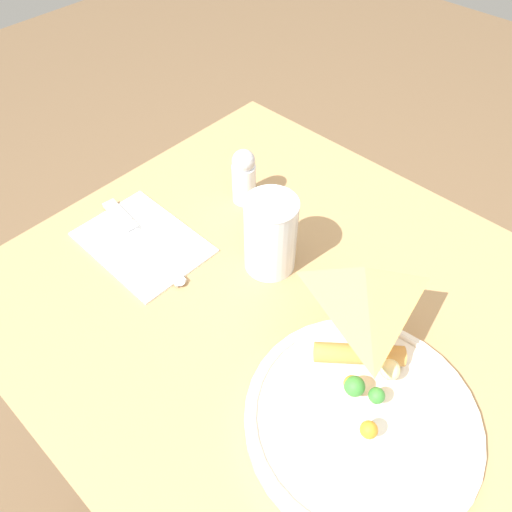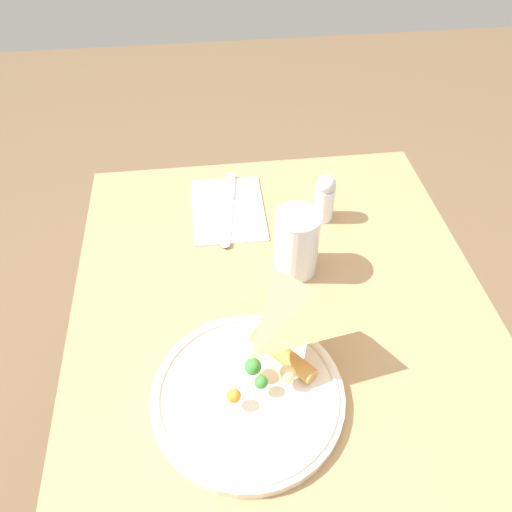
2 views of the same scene
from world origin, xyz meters
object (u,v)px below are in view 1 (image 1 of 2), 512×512
(dining_table, at_px, (332,394))
(plate_pizza, at_px, (362,414))
(milk_glass, at_px, (270,237))
(napkin_folded, at_px, (143,242))
(salt_shaker, at_px, (244,176))
(butter_knife, at_px, (138,236))

(dining_table, distance_m, plate_pizza, 0.19)
(milk_glass, distance_m, napkin_folded, 0.20)
(napkin_folded, distance_m, salt_shaker, 0.19)
(milk_glass, xyz_separation_m, salt_shaker, (-0.12, 0.07, -0.01))
(napkin_folded, xyz_separation_m, salt_shaker, (0.04, 0.17, 0.05))
(dining_table, relative_size, milk_glass, 8.06)
(napkin_folded, bearing_deg, plate_pizza, -0.56)
(napkin_folded, bearing_deg, dining_table, 11.55)
(plate_pizza, relative_size, salt_shaker, 2.75)
(plate_pizza, xyz_separation_m, milk_glass, (-0.23, 0.10, 0.04))
(plate_pizza, distance_m, milk_glass, 0.26)
(salt_shaker, bearing_deg, plate_pizza, -26.77)
(dining_table, height_order, plate_pizza, plate_pizza)
(plate_pizza, relative_size, milk_glass, 2.22)
(dining_table, distance_m, salt_shaker, 0.36)
(dining_table, relative_size, plate_pizza, 3.63)
(butter_knife, bearing_deg, napkin_folded, 0.00)
(dining_table, height_order, butter_knife, butter_knife)
(milk_glass, bearing_deg, dining_table, -12.14)
(napkin_folded, height_order, butter_knife, butter_knife)
(salt_shaker, bearing_deg, milk_glass, -31.37)
(milk_glass, bearing_deg, butter_knife, -150.85)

